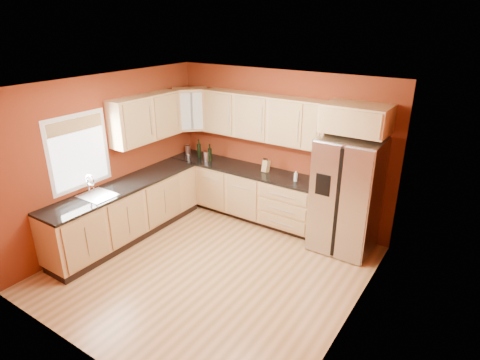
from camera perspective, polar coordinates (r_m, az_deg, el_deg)
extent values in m
plane|color=olive|center=(5.95, -4.17, -12.43)|extent=(4.00, 4.00, 0.00)
plane|color=silver|center=(4.96, -5.02, 13.12)|extent=(4.00, 4.00, 0.00)
cube|color=maroon|center=(6.90, 5.70, 4.59)|extent=(4.00, 0.04, 2.60)
cube|color=maroon|center=(4.12, -22.12, -9.90)|extent=(4.00, 0.04, 2.60)
cube|color=maroon|center=(6.67, -18.27, 2.93)|extent=(0.04, 4.00, 2.60)
cube|color=maroon|center=(4.48, 16.21, -6.35)|extent=(0.04, 4.00, 2.60)
cube|color=tan|center=(7.22, 0.47, -1.77)|extent=(2.90, 0.60, 0.88)
cube|color=tan|center=(6.77, -15.80, -4.39)|extent=(0.60, 2.80, 0.88)
cube|color=black|center=(7.04, 0.44, 1.63)|extent=(2.90, 0.62, 0.04)
cube|color=black|center=(6.58, -16.16, -0.82)|extent=(0.62, 2.80, 0.04)
cube|color=tan|center=(6.74, 3.30, 8.87)|extent=(2.30, 0.33, 0.75)
cube|color=tan|center=(6.86, -13.22, 8.56)|extent=(0.33, 1.35, 0.75)
cube|color=tan|center=(7.41, -7.01, 9.98)|extent=(0.67, 0.67, 0.75)
cube|color=tan|center=(5.94, 16.24, 8.43)|extent=(0.92, 0.60, 0.40)
cube|color=silver|center=(6.23, 14.89, -2.09)|extent=(0.90, 0.75, 1.78)
cube|color=white|center=(6.30, -21.92, 3.73)|extent=(0.03, 0.90, 1.00)
cylinder|color=silver|center=(7.78, -7.44, 4.30)|extent=(0.11, 0.11, 0.17)
cylinder|color=silver|center=(7.37, -4.78, 3.39)|extent=(0.11, 0.11, 0.17)
cube|color=tan|center=(6.83, 3.71, 2.00)|extent=(0.12, 0.11, 0.20)
cylinder|color=silver|center=(6.48, 7.92, 0.54)|extent=(0.07, 0.07, 0.17)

